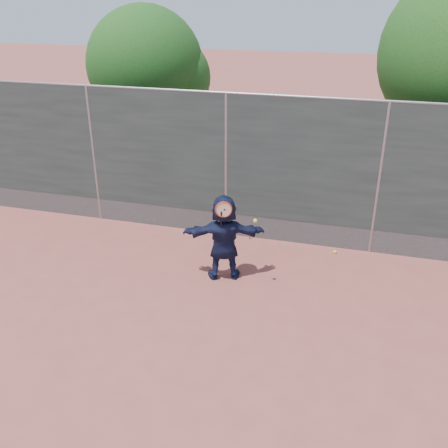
# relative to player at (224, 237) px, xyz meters

# --- Properties ---
(ground) EXTENTS (80.00, 80.00, 0.00)m
(ground) POSITION_rel_player_xyz_m (-0.44, -1.78, -0.79)
(ground) COLOR #9E4C42
(ground) RESTS_ON ground
(player) EXTENTS (1.55, 0.90, 1.59)m
(player) POSITION_rel_player_xyz_m (0.00, 0.00, 0.00)
(player) COLOR #151B3B
(player) RESTS_ON ground
(ball_ground) EXTENTS (0.07, 0.07, 0.07)m
(ball_ground) POSITION_rel_player_xyz_m (1.90, 1.44, -0.76)
(ball_ground) COLOR #CDF737
(ball_ground) RESTS_ON ground
(fence) EXTENTS (20.00, 0.06, 3.03)m
(fence) POSITION_rel_player_xyz_m (-0.44, 1.72, 0.79)
(fence) COLOR #38423D
(fence) RESTS_ON ground
(swing_action) EXTENTS (0.72, 0.15, 0.51)m
(swing_action) POSITION_rel_player_xyz_m (0.10, -0.20, 0.60)
(swing_action) COLOR red
(swing_action) RESTS_ON ground
(tree_left) EXTENTS (3.15, 3.00, 4.53)m
(tree_left) POSITION_rel_player_xyz_m (-3.29, 4.77, 2.15)
(tree_left) COLOR #382314
(tree_left) RESTS_ON ground
(weed_clump) EXTENTS (0.68, 0.07, 0.30)m
(weed_clump) POSITION_rel_player_xyz_m (-0.15, 1.60, -0.66)
(weed_clump) COLOR #387226
(weed_clump) RESTS_ON ground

